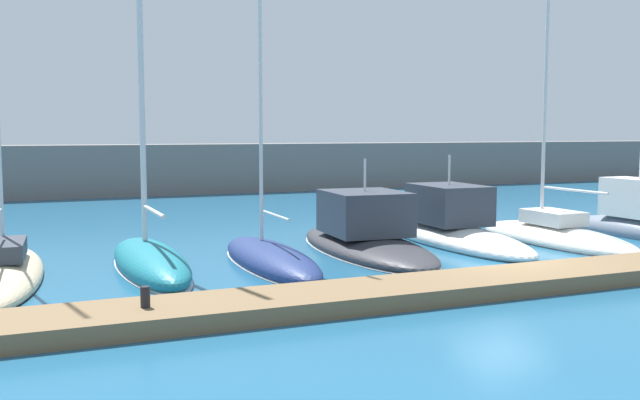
% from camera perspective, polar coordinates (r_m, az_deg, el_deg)
% --- Properties ---
extents(ground_plane, '(120.00, 120.00, 0.00)m').
position_cam_1_polar(ground_plane, '(21.21, 14.20, -5.64)').
color(ground_plane, '#1E567A').
extents(dock_pier, '(32.24, 2.15, 0.41)m').
position_cam_1_polar(dock_pier, '(19.81, 17.34, -5.91)').
color(dock_pier, brown).
rests_on(dock_pier, ground_plane).
extents(breakwater_seawall, '(108.00, 2.86, 3.19)m').
position_cam_1_polar(breakwater_seawall, '(47.91, -7.63, 2.54)').
color(breakwater_seawall, slate).
rests_on(breakwater_seawall, ground_plane).
extents(sailboat_sand_nearest, '(2.73, 8.87, 16.36)m').
position_cam_1_polar(sailboat_sand_nearest, '(21.51, -24.08, -5.29)').
color(sailboat_sand_nearest, beige).
rests_on(sailboat_sand_nearest, ground_plane).
extents(sailboat_teal_second, '(1.88, 7.37, 14.81)m').
position_cam_1_polar(sailboat_teal_second, '(21.48, -13.39, -4.41)').
color(sailboat_teal_second, '#19707F').
rests_on(sailboat_teal_second, ground_plane).
extents(sailboat_navy_third, '(2.09, 7.37, 11.85)m').
position_cam_1_polar(sailboat_navy_third, '(21.70, -3.99, -4.62)').
color(sailboat_navy_third, navy).
rests_on(sailboat_navy_third, ground_plane).
extents(motorboat_charcoal_fourth, '(3.67, 9.23, 3.40)m').
position_cam_1_polar(motorboat_charcoal_fourth, '(24.25, 3.60, -2.91)').
color(motorboat_charcoal_fourth, '#2D2D33').
rests_on(motorboat_charcoal_fourth, ground_plane).
extents(motorboat_white_fifth, '(2.82, 9.30, 3.51)m').
position_cam_1_polar(motorboat_white_fifth, '(26.48, 10.38, -2.19)').
color(motorboat_white_fifth, white).
rests_on(motorboat_white_fifth, ground_plane).
extents(sailboat_ivory_sixth, '(2.42, 7.84, 13.62)m').
position_cam_1_polar(sailboat_ivory_sixth, '(27.40, 18.21, -2.80)').
color(sailboat_ivory_sixth, silver).
rests_on(sailboat_ivory_sixth, ground_plane).
extents(motorboat_slate_seventh, '(1.89, 6.68, 3.73)m').
position_cam_1_polar(motorboat_slate_seventh, '(30.19, 24.02, -1.51)').
color(motorboat_slate_seventh, slate).
rests_on(motorboat_slate_seventh, ground_plane).
extents(mooring_buoy_orange, '(0.64, 0.64, 0.64)m').
position_cam_1_polar(mooring_buoy_orange, '(38.22, 9.25, -0.62)').
color(mooring_buoy_orange, orange).
rests_on(mooring_buoy_orange, ground_plane).
extents(dock_bollard, '(0.20, 0.20, 0.44)m').
position_cam_1_polar(dock_bollard, '(15.34, -13.75, -7.51)').
color(dock_bollard, black).
rests_on(dock_bollard, dock_pier).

